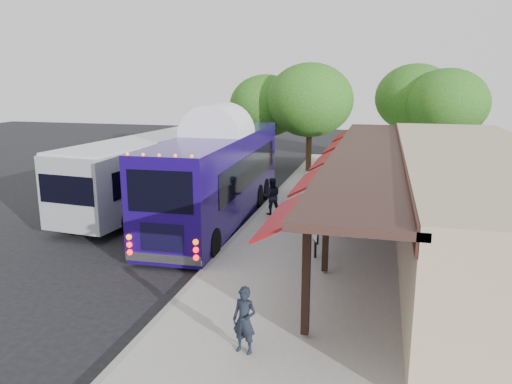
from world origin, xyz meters
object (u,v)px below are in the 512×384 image
Objects in this scene: ped_b at (272,196)px; sign_board at (316,234)px; coach_bus at (218,171)px; city_bus at (155,167)px; ped_c at (319,191)px; ped_d at (343,177)px; ped_a at (244,320)px.

ped_b reaches higher than sign_board.
coach_bus is 4.15m from city_bus.
ped_b is at bearing -2.90° from ped_c.
ped_b is 0.99× the size of ped_d.
coach_bus is at bearing -12.25° from ped_c.
coach_bus reaches higher than city_bus.
ped_b is 5.83m from ped_d.
ped_d is at bearing 49.50° from coach_bus.
city_bus reaches higher than ped_c.
coach_bus is at bearing 123.90° from ped_a.
city_bus is at bearing 135.46° from ped_a.
city_bus is 8.27× the size of ped_a.
ped_b is at bearing -2.76° from city_bus.
ped_b reaches higher than ped_a.
ped_a is 1.25× the size of sign_board.
ped_d is at bearing 65.86° from sign_board.
city_bus is 6.06m from ped_b.
ped_c is at bearing 72.47° from sign_board.
city_bus reaches higher than ped_d.
sign_board is (8.53, -5.84, -0.86)m from city_bus.
city_bus is 9.66m from ped_d.
coach_bus is 11.20m from ped_a.
ped_c reaches higher than ped_a.
ped_d is 1.36× the size of sign_board.
ped_d is at bearing -136.31° from ped_b.
ped_c is at bearing 11.03° from city_bus.
sign_board is at bearing 52.85° from ped_c.
ped_d is 10.13m from sign_board.
city_bus is at bearing -38.01° from ped_c.
city_bus is at bearing 153.85° from coach_bus.
ped_a is 16.40m from ped_d.
sign_board is at bearing -28.65° from city_bus.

